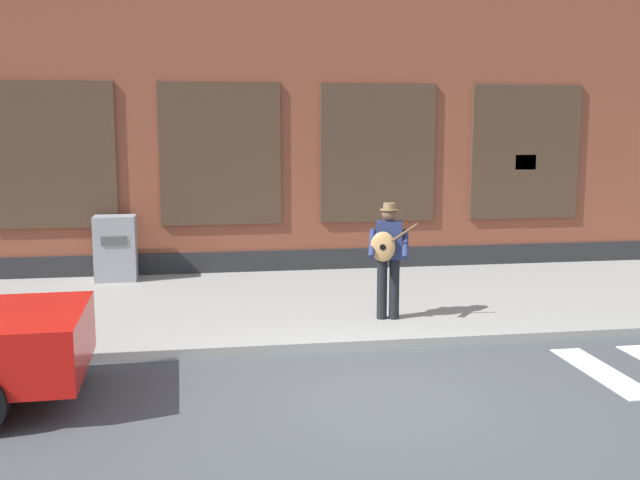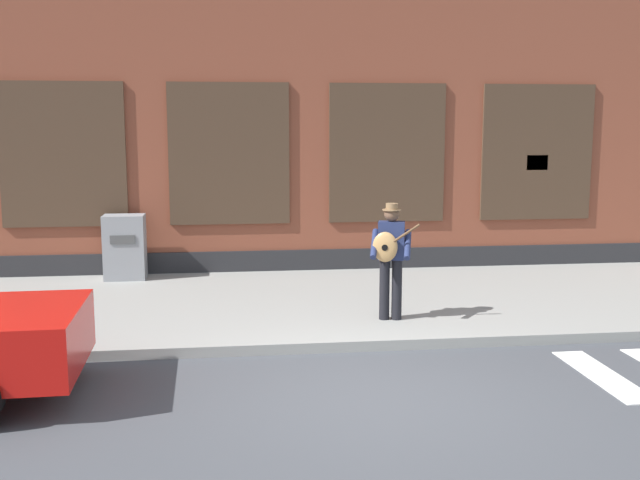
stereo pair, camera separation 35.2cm
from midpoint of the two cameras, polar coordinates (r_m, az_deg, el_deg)
ground_plane at (r=8.46m, az=5.56°, el=-11.98°), size 160.00×160.00×0.00m
sidewalk at (r=12.43m, az=1.28°, el=-4.81°), size 28.00×5.04×0.14m
building_backdrop at (r=16.58m, az=-1.00°, el=11.73°), size 28.00×4.06×7.71m
busker at (r=10.95m, az=6.30°, el=-1.06°), size 0.72×0.64×1.72m
utility_box at (r=14.30m, az=-13.97°, el=-0.53°), size 0.75×0.54×1.20m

